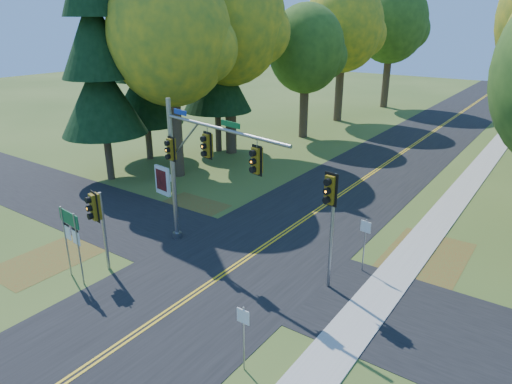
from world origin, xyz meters
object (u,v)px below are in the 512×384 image
Objects in this scene: east_signal_pole at (330,203)px; route_sign_cluster at (71,231)px; info_kiosk at (163,181)px; traffic_mast at (195,160)px.

east_signal_pole is 10.69m from route_sign_cluster.
route_sign_cluster is at bearing -56.28° from info_kiosk.
east_signal_pole reaches higher than info_kiosk.
route_sign_cluster is (-2.56, -4.94, -2.28)m from traffic_mast.
traffic_mast reaches higher than east_signal_pole.
route_sign_cluster reaches higher than info_kiosk.
route_sign_cluster is at bearing -106.27° from traffic_mast.
info_kiosk is (-7.00, 4.39, -3.65)m from traffic_mast.
info_kiosk is at bearing 158.99° from traffic_mast.
traffic_mast is 4.17× the size of info_kiosk.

